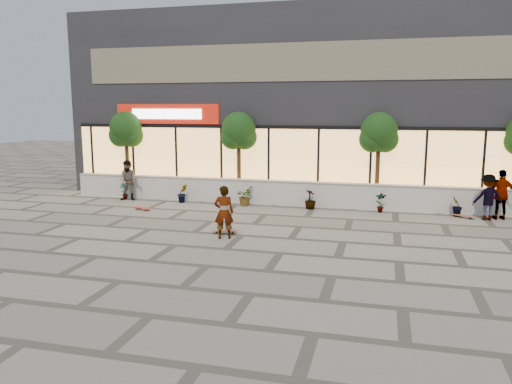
% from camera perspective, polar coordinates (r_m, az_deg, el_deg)
% --- Properties ---
extents(ground, '(80.00, 80.00, 0.00)m').
position_cam_1_polar(ground, '(14.34, 2.79, -7.00)').
color(ground, gray).
rests_on(ground, ground).
extents(planter_wall, '(22.00, 0.42, 1.04)m').
position_cam_1_polar(planter_wall, '(20.95, 6.72, -0.24)').
color(planter_wall, silver).
rests_on(planter_wall, ground).
extents(retail_building, '(24.00, 9.17, 8.50)m').
position_cam_1_polar(retail_building, '(26.09, 8.56, 9.88)').
color(retail_building, '#252429').
rests_on(retail_building, ground).
extents(shrub_a, '(0.43, 0.29, 0.81)m').
position_cam_1_polar(shrub_a, '(23.18, -14.79, 0.16)').
color(shrub_a, '#123A13').
rests_on(shrub_a, ground).
extents(shrub_b, '(0.57, 0.57, 0.81)m').
position_cam_1_polar(shrub_b, '(21.95, -8.39, -0.14)').
color(shrub_b, '#123A13').
rests_on(shrub_b, ground).
extents(shrub_c, '(0.68, 0.77, 0.81)m').
position_cam_1_polar(shrub_c, '(21.03, -1.35, -0.47)').
color(shrub_c, '#123A13').
rests_on(shrub_c, ground).
extents(shrub_d, '(0.64, 0.64, 0.81)m').
position_cam_1_polar(shrub_d, '(20.45, 6.22, -0.82)').
color(shrub_d, '#123A13').
rests_on(shrub_d, ground).
extents(shrub_e, '(0.46, 0.35, 0.81)m').
position_cam_1_polar(shrub_e, '(20.25, 14.08, -1.16)').
color(shrub_e, '#123A13').
rests_on(shrub_e, ground).
extents(shrub_f, '(0.55, 0.57, 0.81)m').
position_cam_1_polar(shrub_f, '(20.43, 21.96, -1.48)').
color(shrub_f, '#123A13').
rests_on(shrub_f, ground).
extents(tree_west, '(1.60, 1.50, 3.92)m').
position_cam_1_polar(tree_west, '(24.24, -14.64, 6.71)').
color(tree_west, '#402A17').
rests_on(tree_west, ground).
extents(tree_midwest, '(1.60, 1.50, 3.92)m').
position_cam_1_polar(tree_midwest, '(22.10, -1.99, 6.76)').
color(tree_midwest, '#402A17').
rests_on(tree_midwest, ground).
extents(tree_mideast, '(1.60, 1.50, 3.92)m').
position_cam_1_polar(tree_mideast, '(21.19, 13.87, 6.36)').
color(tree_mideast, '#402A17').
rests_on(tree_mideast, ground).
extents(skater_center, '(0.71, 0.57, 1.70)m').
position_cam_1_polar(skater_center, '(15.72, -3.69, -2.32)').
color(skater_center, white).
rests_on(skater_center, ground).
extents(skater_left, '(1.00, 0.86, 1.79)m').
position_cam_1_polar(skater_left, '(22.82, -14.34, 1.28)').
color(skater_left, '#8D865B').
rests_on(skater_left, ground).
extents(skater_right_near, '(1.15, 0.63, 1.86)m').
position_cam_1_polar(skater_right_near, '(20.45, 26.27, -0.27)').
color(skater_right_near, silver).
rests_on(skater_right_near, ground).
extents(skater_right_far, '(1.22, 0.90, 1.70)m').
position_cam_1_polar(skater_right_far, '(20.16, 24.98, -0.55)').
color(skater_right_far, maroon).
rests_on(skater_right_far, ground).
extents(skateboard_center, '(0.88, 0.37, 0.10)m').
position_cam_1_polar(skateboard_center, '(16.53, -3.60, -4.44)').
color(skateboard_center, '#A05234').
rests_on(skateboard_center, ground).
extents(skateboard_left, '(0.86, 0.47, 0.10)m').
position_cam_1_polar(skateboard_left, '(20.67, -12.87, -1.80)').
color(skateboard_left, red).
rests_on(skateboard_left, ground).
extents(skateboard_right_near, '(0.83, 0.59, 0.10)m').
position_cam_1_polar(skateboard_right_near, '(20.28, 22.62, -2.53)').
color(skateboard_right_near, '#9E5633').
rests_on(skateboard_right_near, ground).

